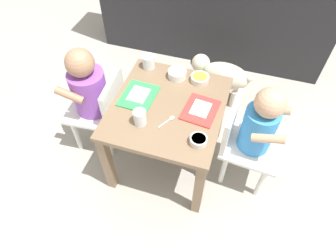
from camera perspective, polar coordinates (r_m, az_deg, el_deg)
The scene contains 13 objects.
ground_plane at distance 1.76m, azimuth 0.00°, elevation -6.03°, with size 7.00×7.00×0.00m, color #9E998E.
dining_table at distance 1.47m, azimuth 0.00°, elevation 1.94°, with size 0.53×0.59×0.45m.
seated_child_left at distance 1.60m, azimuth -14.76°, elevation 6.66°, with size 0.30×0.30×0.66m.
seated_child_right at distance 1.44m, azimuth 16.72°, elevation -0.31°, with size 0.30×0.30×0.64m.
dog at distance 1.99m, azimuth 10.28°, elevation 9.85°, with size 0.42×0.20×0.30m.
food_tray_left at distance 1.46m, azimuth -5.73°, elevation 5.90°, with size 0.17×0.20×0.02m.
food_tray_right at distance 1.39m, azimuth 6.33°, elevation 3.16°, with size 0.17×0.20×0.02m.
water_cup_left at distance 1.61m, azimuth -3.78°, elevation 12.24°, with size 0.07×0.07×0.07m.
water_cup_right at distance 1.32m, azimuth -5.45°, elevation 1.54°, with size 0.06×0.06×0.07m.
cereal_bowl_left_side at distance 1.55m, azimuth 1.80°, elevation 10.12°, with size 0.10×0.10×0.04m.
cereal_bowl_right_side at distance 1.26m, azimuth 5.94°, elevation -2.77°, with size 0.08×0.08×0.03m.
veggie_bowl_near at distance 1.54m, azimuth 6.21°, elevation 9.20°, with size 0.10×0.10×0.03m.
spoon_by_left_tray at distance 1.35m, azimuth -0.00°, elevation 1.06°, with size 0.06×0.09×0.01m.
Camera 1 is at (0.30, -0.93, 1.47)m, focal length 31.38 mm.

